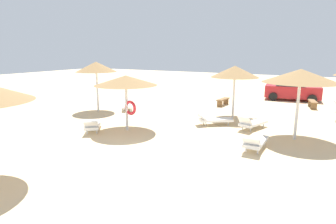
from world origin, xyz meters
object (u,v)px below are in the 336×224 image
(parasol_0, at_px, (235,72))
(lounger_2, at_px, (127,104))
(parked_car, at_px, (292,90))
(lounger_1, at_px, (255,142))
(parasol_2, at_px, (96,67))
(parasol_4, at_px, (126,81))
(lounger_0, at_px, (213,119))
(lounger_6, at_px, (252,123))
(bench_1, at_px, (313,103))
(bench_0, at_px, (223,101))
(lounger_4, at_px, (93,125))
(parasol_1, at_px, (301,76))

(parasol_0, bearing_deg, lounger_2, -171.64)
(parked_car, bearing_deg, lounger_1, -89.93)
(parasol_2, distance_m, parasol_4, 5.07)
(lounger_0, bearing_deg, parasol_0, 78.88)
(lounger_1, relative_size, lounger_6, 0.97)
(parasol_0, relative_size, lounger_1, 1.56)
(parasol_0, distance_m, lounger_2, 7.22)
(parasol_0, distance_m, bench_1, 7.04)
(lounger_6, bearing_deg, parasol_4, -149.00)
(bench_0, bearing_deg, lounger_0, -76.87)
(parasol_2, xyz_separation_m, lounger_0, (7.60, 0.29, -2.48))
(parasol_2, relative_size, lounger_1, 1.65)
(lounger_0, height_order, lounger_2, lounger_2)
(parasol_4, relative_size, lounger_2, 1.59)
(lounger_2, relative_size, bench_1, 1.21)
(lounger_4, bearing_deg, bench_1, 51.80)
(parasol_1, xyz_separation_m, lounger_1, (-1.23, -2.14, -2.43))
(parasol_4, height_order, lounger_2, parasol_4)
(parasol_4, bearing_deg, lounger_2, 127.00)
(lounger_4, height_order, bench_1, lounger_4)
(parked_car, bearing_deg, bench_1, -59.52)
(parasol_0, relative_size, bench_1, 1.91)
(lounger_0, height_order, parked_car, parked_car)
(parasol_1, xyz_separation_m, lounger_6, (-2.01, 0.79, -2.43))
(parasol_4, distance_m, lounger_6, 6.44)
(lounger_1, distance_m, lounger_6, 3.02)
(lounger_0, bearing_deg, bench_1, 60.30)
(bench_1, relative_size, parked_car, 0.37)
(parasol_0, height_order, bench_1, parasol_0)
(lounger_0, xyz_separation_m, lounger_2, (-6.36, 1.10, 0.01))
(parasol_0, height_order, parked_car, parasol_0)
(parked_car, bearing_deg, lounger_4, -117.60)
(parasol_0, height_order, lounger_6, parasol_0)
(bench_1, bearing_deg, parked_car, 120.48)
(lounger_1, height_order, lounger_6, lounger_6)
(parasol_0, distance_m, lounger_1, 5.83)
(bench_0, height_order, parked_car, parked_car)
(lounger_1, xyz_separation_m, bench_0, (-3.98, 8.16, 0.03))
(parasol_0, xyz_separation_m, lounger_6, (1.52, -1.91, -2.31))
(parasol_4, height_order, parked_car, parasol_4)
(lounger_1, bearing_deg, bench_1, 81.27)
(parasol_1, height_order, lounger_2, parasol_1)
(parasol_1, height_order, bench_0, parasol_1)
(parasol_0, distance_m, parasol_1, 4.45)
(lounger_6, bearing_deg, lounger_2, 173.69)
(lounger_4, distance_m, bench_0, 9.89)
(lounger_6, xyz_separation_m, bench_0, (-3.20, 5.24, 0.02))
(parked_car, bearing_deg, parasol_0, -105.70)
(bench_0, bearing_deg, parasol_1, -49.15)
(lounger_1, bearing_deg, bench_0, 115.98)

